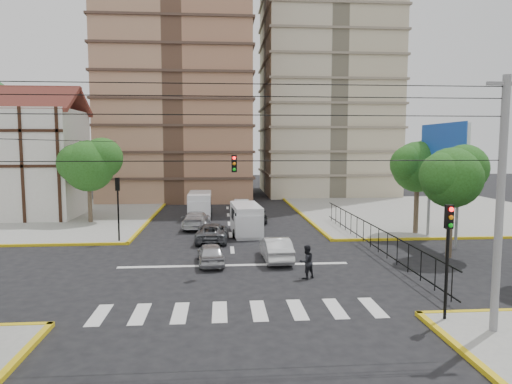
{
  "coord_description": "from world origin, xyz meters",
  "views": [
    {
      "loc": [
        -0.72,
        -24.05,
        6.76
      ],
      "look_at": [
        1.37,
        2.78,
        4.0
      ],
      "focal_mm": 32.0,
      "sensor_mm": 36.0,
      "label": 1
    }
  ],
  "objects": [
    {
      "name": "utility_pole_se",
      "position": [
        9.0,
        -9.0,
        4.77
      ],
      "size": [
        1.4,
        0.28,
        9.0
      ],
      "color": "slate",
      "rests_on": "ground"
    },
    {
      "name": "sidewalk_ne",
      "position": [
        20.0,
        20.0,
        0.07
      ],
      "size": [
        26.0,
        26.0,
        0.15
      ],
      "primitive_type": "cube",
      "color": "gray",
      "rests_on": "ground"
    },
    {
      "name": "van_right_lane",
      "position": [
        1.19,
        10.01,
        1.1
      ],
      "size": [
        2.31,
        5.16,
        2.27
      ],
      "rotation": [
        0.0,
        0.0,
        0.07
      ],
      "color": "silver",
      "rests_on": "ground"
    },
    {
      "name": "car_white_rear_right",
      "position": [
        1.34,
        21.53,
        0.69
      ],
      "size": [
        1.55,
        4.24,
        1.39
      ],
      "primitive_type": "imported",
      "rotation": [
        0.0,
        0.0,
        3.12
      ],
      "color": "white",
      "rests_on": "ground"
    },
    {
      "name": "van_left_lane",
      "position": [
        -2.67,
        18.3,
        1.14
      ],
      "size": [
        2.19,
        5.24,
        2.35
      ],
      "rotation": [
        0.0,
        0.0,
        0.01
      ],
      "color": "silver",
      "rests_on": "ground"
    },
    {
      "name": "traffic_light_hanging",
      "position": [
        0.0,
        -2.04,
        5.9
      ],
      "size": [
        18.0,
        9.12,
        0.92
      ],
      "color": "black",
      "rests_on": "ground"
    },
    {
      "name": "stop_line",
      "position": [
        0.0,
        1.2,
        0.01
      ],
      "size": [
        13.0,
        0.4,
        0.01
      ],
      "primitive_type": "cube",
      "color": "silver",
      "rests_on": "ground"
    },
    {
      "name": "car_grey_mid_left",
      "position": [
        -1.36,
        7.85,
        0.64
      ],
      "size": [
        2.25,
        4.68,
        1.29
      ],
      "primitive_type": "imported",
      "rotation": [
        0.0,
        0.0,
        3.12
      ],
      "color": "#5B5E63",
      "rests_on": "ground"
    },
    {
      "name": "billboard",
      "position": [
        14.45,
        6.0,
        6.0
      ],
      "size": [
        0.36,
        6.2,
        8.1
      ],
      "color": "slate",
      "rests_on": "ground"
    },
    {
      "name": "park_fence",
      "position": [
        9.0,
        4.5,
        0.0
      ],
      "size": [
        0.1,
        22.5,
        1.66
      ],
      "primitive_type": null,
      "color": "black",
      "rests_on": "ground"
    },
    {
      "name": "car_white_front_right",
      "position": [
        2.49,
        2.12,
        0.7
      ],
      "size": [
        1.67,
        4.33,
        1.41
      ],
      "primitive_type": "imported",
      "rotation": [
        0.0,
        0.0,
        3.18
      ],
      "color": "silver",
      "rests_on": "ground"
    },
    {
      "name": "pedestrian_crosswalk",
      "position": [
        3.6,
        -1.64,
        0.86
      ],
      "size": [
        1.04,
        0.97,
        1.72
      ],
      "primitive_type": "imported",
      "rotation": [
        0.0,
        0.0,
        3.62
      ],
      "color": "black",
      "rests_on": "ground"
    },
    {
      "name": "car_silver_rear_left",
      "position": [
        -2.73,
        13.1,
        0.7
      ],
      "size": [
        2.3,
        4.98,
        1.41
      ],
      "primitive_type": "imported",
      "rotation": [
        0.0,
        0.0,
        3.07
      ],
      "color": "silver",
      "rests_on": "ground"
    },
    {
      "name": "tower_beige",
      "position": [
        14.0,
        40.0,
        24.0
      ],
      "size": [
        17.0,
        16.0,
        48.0
      ],
      "primitive_type": "cube",
      "color": "#BDB08F",
      "rests_on": "ground"
    },
    {
      "name": "traffic_light_nw",
      "position": [
        -7.8,
        7.8,
        3.11
      ],
      "size": [
        0.28,
        0.22,
        4.4
      ],
      "color": "black",
      "rests_on": "ground"
    },
    {
      "name": "traffic_light_se",
      "position": [
        7.8,
        -7.8,
        3.11
      ],
      "size": [
        0.28,
        0.22,
        4.4
      ],
      "color": "black",
      "rests_on": "ground"
    },
    {
      "name": "tudor_building",
      "position": [
        -19.0,
        20.0,
        5.25
      ],
      "size": [
        10.8,
        8.05,
        12.23
      ],
      "color": "silver",
      "rests_on": "ground"
    },
    {
      "name": "car_darkgrey_mid_right",
      "position": [
        2.47,
        15.63,
        0.67
      ],
      "size": [
        1.6,
        3.95,
        1.34
      ],
      "primitive_type": "imported",
      "rotation": [
        0.0,
        0.0,
        3.15
      ],
      "color": "#28282B",
      "rests_on": "ground"
    },
    {
      "name": "sidewalk_nw",
      "position": [
        -20.0,
        20.0,
        0.07
      ],
      "size": [
        26.0,
        26.0,
        0.15
      ],
      "primitive_type": "cube",
      "color": "gray",
      "rests_on": "ground"
    },
    {
      "name": "car_silver_front_left",
      "position": [
        -1.32,
        1.56,
        0.62
      ],
      "size": [
        1.78,
        3.75,
        1.24
      ],
      "primitive_type": "imported",
      "rotation": [
        0.0,
        0.0,
        3.23
      ],
      "color": "#B1B1B6",
      "rests_on": "ground"
    },
    {
      "name": "tree_tudor",
      "position": [
        -11.9,
        16.01,
        5.22
      ],
      "size": [
        5.39,
        4.4,
        7.43
      ],
      "color": "#473828",
      "rests_on": "ground"
    },
    {
      "name": "tree_park_c",
      "position": [
        14.09,
        9.01,
        5.34
      ],
      "size": [
        4.65,
        3.8,
        7.25
      ],
      "color": "#473828",
      "rests_on": "ground"
    },
    {
      "name": "tree_park_a",
      "position": [
        13.08,
        2.01,
        5.01
      ],
      "size": [
        4.41,
        3.6,
        6.83
      ],
      "color": "#473828",
      "rests_on": "ground"
    },
    {
      "name": "ground",
      "position": [
        0.0,
        0.0,
        0.0
      ],
      "size": [
        160.0,
        160.0,
        0.0
      ],
      "primitive_type": "plane",
      "color": "black",
      "rests_on": "ground"
    },
    {
      "name": "crosswalk_stripes",
      "position": [
        0.0,
        -6.0,
        0.01
      ],
      "size": [
        12.0,
        2.4,
        0.01
      ],
      "primitive_type": "cube",
      "color": "silver",
      "rests_on": "ground"
    },
    {
      "name": "tower_tan",
      "position": [
        -6.0,
        36.0,
        24.0
      ],
      "size": [
        18.0,
        16.0,
        48.0
      ],
      "primitive_type": "cube",
      "color": "#A26E51",
      "rests_on": "ground"
    }
  ]
}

